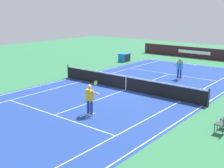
# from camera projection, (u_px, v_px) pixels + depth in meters

# --- Properties ---
(ground_plane) EXTENTS (60.00, 60.00, 0.00)m
(ground_plane) POSITION_uv_depth(u_px,v_px,m) (126.00, 90.00, 20.07)
(ground_plane) COLOR #2D7247
(court_slab) EXTENTS (24.20, 11.40, 0.00)m
(court_slab) POSITION_uv_depth(u_px,v_px,m) (126.00, 90.00, 20.07)
(court_slab) COLOR navy
(court_slab) RESTS_ON ground_plane
(court_line_markings) EXTENTS (23.85, 11.05, 0.01)m
(court_line_markings) POSITION_uv_depth(u_px,v_px,m) (126.00, 90.00, 20.07)
(court_line_markings) COLOR white
(court_line_markings) RESTS_ON ground_plane
(tennis_net) EXTENTS (0.10, 11.70, 1.08)m
(tennis_net) POSITION_uv_depth(u_px,v_px,m) (126.00, 83.00, 19.94)
(tennis_net) COLOR #2D2D33
(tennis_net) RESTS_ON ground_plane
(stadium_barrier) EXTENTS (0.26, 17.00, 1.23)m
(stadium_barrier) POSITION_uv_depth(u_px,v_px,m) (211.00, 54.00, 31.92)
(stadium_barrier) COLOR #381923
(stadium_barrier) RESTS_ON ground_plane
(tennis_player_near) EXTENTS (1.08, 0.78, 1.70)m
(tennis_player_near) POSITION_uv_depth(u_px,v_px,m) (90.00, 98.00, 15.02)
(tennis_player_near) COLOR navy
(tennis_player_near) RESTS_ON ground_plane
(tennis_player_far) EXTENTS (1.09, 0.78, 1.70)m
(tennis_player_far) POSITION_uv_depth(u_px,v_px,m) (179.00, 68.00, 22.82)
(tennis_player_far) COLOR navy
(tennis_player_far) RESTS_ON ground_plane
(tennis_ball) EXTENTS (0.07, 0.07, 0.07)m
(tennis_ball) POSITION_uv_depth(u_px,v_px,m) (146.00, 99.00, 17.88)
(tennis_ball) COLOR #CCE01E
(tennis_ball) RESTS_ON ground_plane
(spectator_chair_6) EXTENTS (0.44, 0.44, 0.88)m
(spectator_chair_6) POSITION_uv_depth(u_px,v_px,m) (222.00, 123.00, 12.80)
(spectator_chair_6) COLOR #38383D
(spectator_chair_6) RESTS_ON ground_plane
(equipment_cart_tarped) EXTENTS (1.25, 0.84, 0.85)m
(equipment_cart_tarped) POSITION_uv_depth(u_px,v_px,m) (125.00, 57.00, 30.83)
(equipment_cart_tarped) COLOR #2D2D33
(equipment_cart_tarped) RESTS_ON ground_plane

